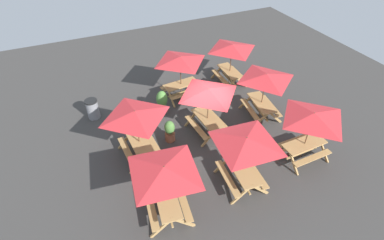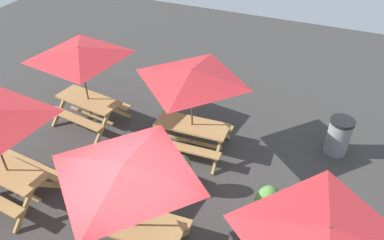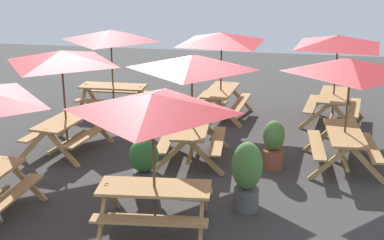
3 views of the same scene
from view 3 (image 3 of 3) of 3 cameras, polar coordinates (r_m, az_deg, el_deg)
ground_plane at (r=11.61m, az=0.24°, el=-4.35°), size 25.70×25.70×0.00m
picnic_table_0 at (r=11.09m, az=0.00°, el=5.36°), size 2.14×2.14×2.34m
picnic_table_1 at (r=11.17m, az=16.53°, el=4.71°), size 2.10×2.10×2.34m
picnic_table_2 at (r=11.94m, az=-13.72°, el=5.75°), size 2.26×2.26×2.34m
picnic_table_3 at (r=14.71m, az=-8.65°, el=8.28°), size 2.04×2.04×2.34m
picnic_table_4 at (r=14.14m, az=3.17°, el=8.07°), size 2.82×2.82×2.34m
picnic_table_5 at (r=8.17m, az=-4.22°, el=0.71°), size 2.19×2.19×2.34m
picnic_table_6 at (r=14.13m, az=15.28°, el=7.47°), size 2.80×2.80×2.34m
potted_plant_0 at (r=9.31m, az=5.88°, el=-5.73°), size 0.54×0.54×1.26m
potted_plant_1 at (r=10.04m, az=-5.13°, el=-4.57°), size 0.55×0.55×1.04m
potted_plant_2 at (r=11.19m, az=8.69°, el=-2.58°), size 0.45×0.45×1.03m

